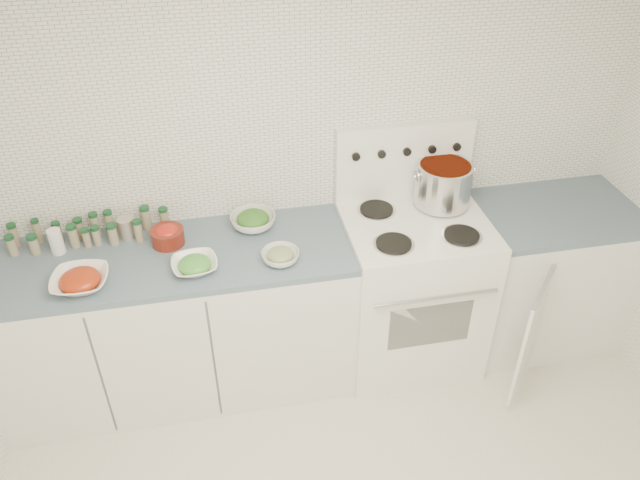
# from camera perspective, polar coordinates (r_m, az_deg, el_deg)

# --- Properties ---
(room_walls) EXTENTS (3.54, 3.04, 2.52)m
(room_walls) POSITION_cam_1_polar(r_m,az_deg,el_deg) (1.92, 8.26, -3.94)
(room_walls) COLOR white
(room_walls) RESTS_ON ground
(counter_left) EXTENTS (1.85, 0.62, 0.90)m
(counter_left) POSITION_cam_1_polar(r_m,az_deg,el_deg) (3.47, -12.90, -7.36)
(counter_left) COLOR white
(counter_left) RESTS_ON ground
(stove) EXTENTS (0.76, 0.70, 1.36)m
(stove) POSITION_cam_1_polar(r_m,az_deg,el_deg) (3.58, 8.24, -4.14)
(stove) COLOR white
(stove) RESTS_ON ground
(counter_right) EXTENTS (0.89, 0.92, 0.90)m
(counter_right) POSITION_cam_1_polar(r_m,az_deg,el_deg) (3.93, 19.63, -2.95)
(counter_right) COLOR white
(counter_right) RESTS_ON ground
(stock_pot) EXTENTS (0.32, 0.30, 0.23)m
(stock_pot) POSITION_cam_1_polar(r_m,az_deg,el_deg) (3.42, 11.22, 5.19)
(stock_pot) COLOR silver
(stock_pot) RESTS_ON stove
(bowl_tomato) EXTENTS (0.28, 0.28, 0.09)m
(bowl_tomato) POSITION_cam_1_polar(r_m,az_deg,el_deg) (3.09, -21.09, -3.46)
(bowl_tomato) COLOR white
(bowl_tomato) RESTS_ON counter_left
(bowl_snowpea) EXTENTS (0.24, 0.24, 0.07)m
(bowl_snowpea) POSITION_cam_1_polar(r_m,az_deg,el_deg) (3.05, -11.39, -2.24)
(bowl_snowpea) COLOR white
(bowl_snowpea) RESTS_ON counter_left
(bowl_broccoli) EXTENTS (0.29, 0.29, 0.10)m
(bowl_broccoli) POSITION_cam_1_polar(r_m,az_deg,el_deg) (3.29, -6.14, 1.81)
(bowl_broccoli) COLOR white
(bowl_broccoli) RESTS_ON counter_left
(bowl_zucchini) EXTENTS (0.23, 0.23, 0.07)m
(bowl_zucchini) POSITION_cam_1_polar(r_m,az_deg,el_deg) (3.04, -3.63, -1.46)
(bowl_zucchini) COLOR white
(bowl_zucchini) RESTS_ON counter_left
(bowl_pepper) EXTENTS (0.17, 0.17, 0.10)m
(bowl_pepper) POSITION_cam_1_polar(r_m,az_deg,el_deg) (3.24, -13.78, 0.43)
(bowl_pepper) COLOR maroon
(bowl_pepper) RESTS_ON counter_left
(salt_canister) EXTENTS (0.09, 0.09, 0.13)m
(salt_canister) POSITION_cam_1_polar(r_m,az_deg,el_deg) (3.34, -22.97, -0.13)
(salt_canister) COLOR white
(salt_canister) RESTS_ON counter_left
(tin_can) EXTENTS (0.09, 0.09, 0.11)m
(tin_can) POSITION_cam_1_polar(r_m,az_deg,el_deg) (3.35, -17.29, 1.05)
(tin_can) COLOR #B8AB9B
(tin_can) RESTS_ON counter_left
(spice_cluster) EXTENTS (0.79, 0.16, 0.14)m
(spice_cluster) POSITION_cam_1_polar(r_m,az_deg,el_deg) (3.38, -20.55, 0.80)
(spice_cluster) COLOR gray
(spice_cluster) RESTS_ON counter_left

